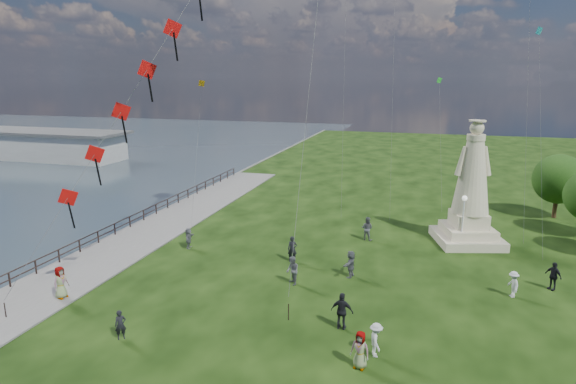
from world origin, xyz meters
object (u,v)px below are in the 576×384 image
(lamppost, at_px, (464,211))
(person_0, at_px, (121,325))
(person_3, at_px, (342,311))
(person_10, at_px, (61,284))
(person_8, at_px, (513,284))
(person_1, at_px, (292,271))
(person_5, at_px, (189,238))
(person_6, at_px, (292,249))
(person_7, at_px, (367,228))
(person_2, at_px, (376,340))
(person_9, at_px, (553,276))
(pier_pavilion, at_px, (36,144))
(person_11, at_px, (351,264))
(statue, at_px, (471,198))
(person_4, at_px, (360,350))

(lamppost, xyz_separation_m, person_0, (-16.14, -17.60, -2.13))
(person_3, bearing_deg, person_10, 8.27)
(person_0, bearing_deg, person_8, -11.80)
(person_1, relative_size, person_5, 1.15)
(person_6, distance_m, person_7, 7.21)
(person_0, bearing_deg, person_2, -30.99)
(person_7, xyz_separation_m, person_10, (-15.07, -14.90, 0.01))
(person_2, relative_size, person_9, 0.93)
(person_0, height_order, person_9, person_9)
(lamppost, xyz_separation_m, person_9, (4.78, -5.77, -2.00))
(pier_pavilion, xyz_separation_m, person_9, (66.28, -31.15, -0.99))
(person_2, bearing_deg, person_9, -60.39)
(person_1, relative_size, person_9, 1.04)
(person_2, distance_m, person_11, 8.72)
(statue, xyz_separation_m, person_10, (-22.36, -16.46, -2.53))
(pier_pavilion, distance_m, person_3, 67.71)
(person_6, xyz_separation_m, person_8, (13.40, -1.60, -0.12))
(person_2, distance_m, person_7, 15.78)
(person_0, xyz_separation_m, person_10, (-5.70, 2.65, 0.20))
(person_9, xyz_separation_m, person_11, (-11.63, -1.51, 0.01))
(person_0, bearing_deg, person_1, 12.77)
(person_10, bearing_deg, person_11, -53.76)
(person_5, xyz_separation_m, person_8, (21.33, -1.99, -0.00))
(pier_pavilion, height_order, person_4, pier_pavilion)
(person_8, bearing_deg, lamppost, -179.01)
(lamppost, bearing_deg, person_8, -72.26)
(person_6, bearing_deg, person_10, -153.32)
(pier_pavilion, distance_m, person_7, 60.36)
(person_3, distance_m, person_9, 13.58)
(person_1, bearing_deg, person_2, 6.77)
(pier_pavilion, relative_size, person_2, 18.92)
(person_8, bearing_deg, person_9, 108.90)
(person_1, height_order, person_5, person_1)
(person_3, height_order, person_9, person_3)
(lamppost, xyz_separation_m, person_1, (-10.00, -9.40, -1.97))
(person_3, xyz_separation_m, person_11, (-0.61, 6.44, -0.10))
(person_2, bearing_deg, person_1, 24.48)
(lamppost, relative_size, person_7, 2.17)
(pier_pavilion, height_order, person_10, pier_pavilion)
(statue, xyz_separation_m, person_2, (-4.89, -17.15, -2.66))
(person_4, distance_m, person_5, 17.96)
(statue, relative_size, person_11, 5.36)
(person_11, bearing_deg, person_4, 21.13)
(person_5, height_order, person_9, person_9)
(person_0, xyz_separation_m, person_6, (5.13, 11.72, 0.16))
(pier_pavilion, bearing_deg, lamppost, -22.42)
(statue, xyz_separation_m, person_7, (-7.29, -1.55, -2.54))
(person_3, xyz_separation_m, person_5, (-12.70, 8.23, -0.18))
(person_5, relative_size, person_6, 0.87)
(person_6, distance_m, person_11, 4.39)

